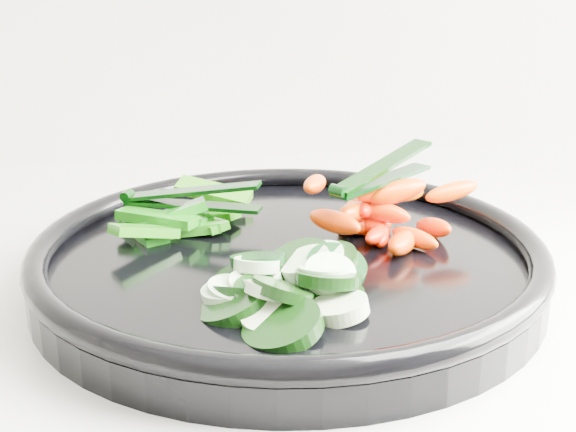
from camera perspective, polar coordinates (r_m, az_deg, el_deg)
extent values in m
cylinder|color=black|center=(0.59, 0.00, -3.89)|extent=(0.47, 0.47, 0.02)
torus|color=black|center=(0.58, 0.00, -2.22)|extent=(0.47, 0.47, 0.02)
cylinder|color=black|center=(0.47, -0.36, -7.92)|extent=(0.07, 0.07, 0.03)
cylinder|color=beige|center=(0.48, -1.66, -7.25)|extent=(0.03, 0.03, 0.02)
cylinder|color=black|center=(0.52, -3.53, -5.46)|extent=(0.04, 0.04, 0.02)
cylinder|color=beige|center=(0.52, -1.73, -5.27)|extent=(0.04, 0.04, 0.02)
cylinder|color=black|center=(0.51, -1.72, -5.88)|extent=(0.05, 0.05, 0.03)
cylinder|color=#DCF0C0|center=(0.52, -2.49, -5.27)|extent=(0.05, 0.05, 0.02)
cylinder|color=black|center=(0.51, 3.42, -6.07)|extent=(0.05, 0.05, 0.02)
cylinder|color=beige|center=(0.49, 3.66, -6.60)|extent=(0.05, 0.05, 0.02)
cylinder|color=black|center=(0.54, -3.09, -4.29)|extent=(0.05, 0.05, 0.02)
cylinder|color=beige|center=(0.53, -1.98, -4.75)|extent=(0.04, 0.04, 0.02)
cylinder|color=black|center=(0.52, -3.12, -5.50)|extent=(0.06, 0.06, 0.01)
cylinder|color=#E3FBC9|center=(0.52, -4.25, -5.47)|extent=(0.04, 0.04, 0.01)
cylinder|color=black|center=(0.52, -3.51, -5.34)|extent=(0.05, 0.05, 0.01)
cylinder|color=beige|center=(0.52, -3.83, -5.49)|extent=(0.05, 0.05, 0.02)
cylinder|color=black|center=(0.50, -3.81, -6.33)|extent=(0.06, 0.06, 0.03)
cylinder|color=#E3F9C7|center=(0.50, -2.36, -6.19)|extent=(0.04, 0.04, 0.02)
cylinder|color=black|center=(0.54, 3.02, -3.32)|extent=(0.04, 0.04, 0.03)
cylinder|color=#D3EDBD|center=(0.53, 1.27, -3.41)|extent=(0.04, 0.04, 0.03)
cylinder|color=black|center=(0.54, -2.15, -3.16)|extent=(0.04, 0.04, 0.02)
cylinder|color=#B3D0A6|center=(0.53, -2.23, -3.47)|extent=(0.04, 0.04, 0.02)
cylinder|color=black|center=(0.49, -0.45, -5.35)|extent=(0.05, 0.05, 0.03)
cylinder|color=#E3FAC8|center=(0.49, -1.49, -5.38)|extent=(0.04, 0.03, 0.02)
cylinder|color=black|center=(0.53, 3.45, -3.67)|extent=(0.06, 0.06, 0.03)
cylinder|color=#DAF9C7|center=(0.52, 2.99, -4.17)|extent=(0.05, 0.05, 0.03)
cylinder|color=black|center=(0.54, 0.92, -3.06)|extent=(0.06, 0.06, 0.02)
cylinder|color=beige|center=(0.54, 2.17, -3.12)|extent=(0.05, 0.05, 0.02)
cylinder|color=black|center=(0.51, 2.88, -4.45)|extent=(0.05, 0.05, 0.02)
cylinder|color=beige|center=(0.52, 2.55, -4.15)|extent=(0.04, 0.04, 0.02)
ellipsoid|color=#FF3200|center=(0.61, 6.54, -1.08)|extent=(0.02, 0.05, 0.02)
ellipsoid|color=#DD0C00|center=(0.61, 6.44, -1.34)|extent=(0.04, 0.04, 0.02)
ellipsoid|color=#FE3400|center=(0.60, 9.01, -1.56)|extent=(0.04, 0.04, 0.02)
ellipsoid|color=#FC4700|center=(0.63, 5.32, -0.64)|extent=(0.03, 0.04, 0.02)
ellipsoid|color=#F85700|center=(0.63, 10.30, -0.80)|extent=(0.03, 0.05, 0.03)
ellipsoid|color=#FF6600|center=(0.63, 4.21, -0.54)|extent=(0.02, 0.04, 0.02)
ellipsoid|color=#E93B00|center=(0.59, 8.14, -1.91)|extent=(0.04, 0.05, 0.03)
ellipsoid|color=red|center=(0.62, 5.67, -0.67)|extent=(0.05, 0.03, 0.02)
ellipsoid|color=#F21C00|center=(0.68, 5.91, 0.91)|extent=(0.03, 0.05, 0.02)
ellipsoid|color=#F16200|center=(0.65, 4.62, 0.29)|extent=(0.02, 0.04, 0.02)
ellipsoid|color=#E93600|center=(0.59, 3.32, -0.41)|extent=(0.04, 0.06, 0.02)
ellipsoid|color=#F05900|center=(0.64, 6.03, 1.25)|extent=(0.02, 0.05, 0.02)
ellipsoid|color=red|center=(0.62, 5.51, 0.56)|extent=(0.03, 0.04, 0.02)
ellipsoid|color=red|center=(0.61, 6.51, 0.35)|extent=(0.05, 0.04, 0.02)
ellipsoid|color=#FF4600|center=(0.61, 4.75, 0.33)|extent=(0.04, 0.05, 0.02)
ellipsoid|color=#DB5300|center=(0.66, 8.30, 1.61)|extent=(0.05, 0.03, 0.02)
ellipsoid|color=#E24A00|center=(0.62, 7.82, 1.74)|extent=(0.05, 0.03, 0.03)
ellipsoid|color=#FF5E00|center=(0.63, 1.93, 2.28)|extent=(0.03, 0.04, 0.02)
ellipsoid|color=#FF5400|center=(0.62, 6.68, 1.76)|extent=(0.05, 0.03, 0.02)
ellipsoid|color=#DE4400|center=(0.62, 11.58, 1.72)|extent=(0.05, 0.03, 0.02)
cube|color=#0F720A|center=(0.64, -5.78, -0.56)|extent=(0.03, 0.05, 0.02)
cube|color=#106E0A|center=(0.65, -6.06, -0.19)|extent=(0.04, 0.07, 0.03)
cube|color=#1F750B|center=(0.66, -5.29, -0.03)|extent=(0.04, 0.04, 0.02)
cube|color=#0F690A|center=(0.63, -6.95, -0.94)|extent=(0.05, 0.03, 0.02)
cube|color=#0F710A|center=(0.63, -7.79, -0.95)|extent=(0.06, 0.04, 0.02)
cube|color=#0A690E|center=(0.63, -10.19, -1.03)|extent=(0.04, 0.06, 0.01)
cube|color=#206609|center=(0.65, -10.18, -0.45)|extent=(0.05, 0.05, 0.02)
cube|color=#166C0A|center=(0.63, -8.42, 0.02)|extent=(0.06, 0.02, 0.03)
cube|color=#216B0A|center=(0.60, -10.17, -1.05)|extent=(0.05, 0.04, 0.02)
cube|color=#0A6209|center=(0.63, -9.28, -0.14)|extent=(0.07, 0.05, 0.01)
cube|color=#246609|center=(0.69, -5.31, 1.71)|extent=(0.07, 0.05, 0.02)
cylinder|color=black|center=(0.57, 3.58, 1.81)|extent=(0.01, 0.01, 0.01)
cube|color=black|center=(0.62, 6.76, 2.54)|extent=(0.10, 0.08, 0.00)
cube|color=black|center=(0.61, 6.80, 3.57)|extent=(0.10, 0.08, 0.02)
cylinder|color=black|center=(0.65, -11.38, 1.46)|extent=(0.01, 0.01, 0.01)
cube|color=black|center=(0.64, -6.79, 0.78)|extent=(0.11, 0.06, 0.00)
cube|color=black|center=(0.63, -6.83, 1.76)|extent=(0.11, 0.05, 0.02)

